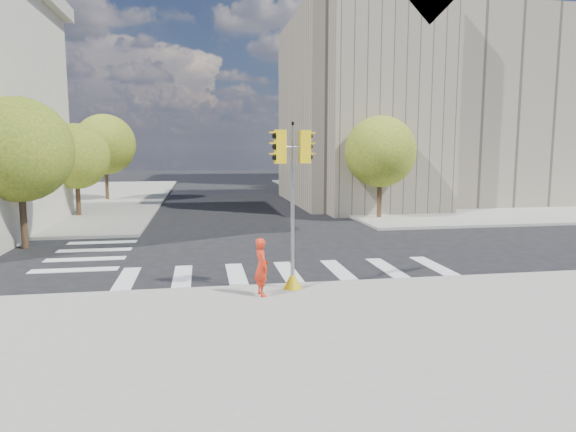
% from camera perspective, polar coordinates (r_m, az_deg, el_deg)
% --- Properties ---
extents(ground, '(160.00, 160.00, 0.00)m').
position_cam_1_polar(ground, '(19.89, -0.70, -4.86)').
color(ground, black).
rests_on(ground, ground).
extents(sidewalk_near, '(30.00, 14.00, 0.15)m').
position_cam_1_polar(sidewalk_near, '(9.69, 10.06, -18.33)').
color(sidewalk_near, gray).
rests_on(sidewalk_near, ground).
extents(sidewalk_far_right, '(28.00, 40.00, 0.15)m').
position_cam_1_polar(sidewalk_far_right, '(50.89, 17.29, 2.52)').
color(sidewalk_far_right, gray).
rests_on(sidewalk_far_right, ground).
extents(civic_building, '(26.00, 16.00, 19.39)m').
position_cam_1_polar(civic_building, '(42.69, 16.54, 11.30)').
color(civic_building, gray).
rests_on(civic_building, ground).
extents(office_tower, '(20.00, 18.00, 30.00)m').
position_cam_1_polar(office_tower, '(66.96, 12.96, 16.63)').
color(office_tower, '#9EA0A3').
rests_on(office_tower, ground).
extents(tree_lw_near, '(4.40, 4.40, 6.41)m').
position_cam_1_polar(tree_lw_near, '(24.36, -27.74, 6.53)').
color(tree_lw_near, '#382616').
rests_on(tree_lw_near, ground).
extents(tree_lw_mid, '(4.00, 4.00, 5.77)m').
position_cam_1_polar(tree_lw_mid, '(34.02, -22.50, 6.14)').
color(tree_lw_mid, '#382616').
rests_on(tree_lw_mid, ground).
extents(tree_lw_far, '(4.80, 4.80, 6.95)m').
position_cam_1_polar(tree_lw_far, '(43.83, -19.67, 7.50)').
color(tree_lw_far, '#382616').
rests_on(tree_lw_far, ground).
extents(tree_re_near, '(4.20, 4.20, 6.16)m').
position_cam_1_polar(tree_re_near, '(31.02, 10.24, 7.05)').
color(tree_re_near, '#382616').
rests_on(tree_re_near, ground).
extents(tree_re_mid, '(4.60, 4.60, 6.66)m').
position_cam_1_polar(tree_re_mid, '(42.51, 4.70, 7.67)').
color(tree_re_mid, '#382616').
rests_on(tree_re_mid, ground).
extents(tree_re_far, '(4.00, 4.00, 5.88)m').
position_cam_1_polar(tree_re_far, '(54.22, 1.53, 7.16)').
color(tree_re_far, '#382616').
rests_on(tree_re_far, ground).
extents(lamp_near, '(0.35, 0.18, 8.11)m').
position_cam_1_polar(lamp_near, '(34.97, 8.79, 7.99)').
color(lamp_near, black).
rests_on(lamp_near, sidewalk_far_right).
extents(lamp_far, '(0.35, 0.18, 8.11)m').
position_cam_1_polar(lamp_far, '(48.45, 3.51, 7.94)').
color(lamp_far, black).
rests_on(lamp_far, sidewalk_far_right).
extents(traffic_signal, '(1.08, 0.56, 4.88)m').
position_cam_1_polar(traffic_signal, '(14.96, 0.51, -0.32)').
color(traffic_signal, yellow).
rests_on(traffic_signal, sidewalk_near).
extents(photographer, '(0.51, 0.67, 1.64)m').
position_cam_1_polar(photographer, '(14.48, -2.96, -5.67)').
color(photographer, red).
rests_on(photographer, sidewalk_near).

